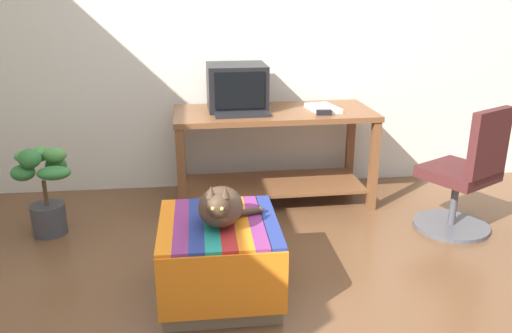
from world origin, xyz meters
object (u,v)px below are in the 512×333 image
(ottoman_with_blanket, at_px, (220,259))
(potted_plant, at_px, (44,188))
(tv_monitor, at_px, (237,87))
(keyboard, at_px, (242,114))
(office_chair, at_px, (465,179))
(cat, at_px, (221,206))
(desk, at_px, (274,140))
(stapler, at_px, (324,112))
(book, at_px, (323,108))

(ottoman_with_blanket, distance_m, potted_plant, 1.45)
(tv_monitor, distance_m, keyboard, 0.29)
(potted_plant, height_order, office_chair, office_chair)
(ottoman_with_blanket, bearing_deg, tv_monitor, 81.32)
(keyboard, bearing_deg, office_chair, -23.17)
(keyboard, distance_m, office_chair, 1.60)
(cat, distance_m, potted_plant, 1.49)
(potted_plant, bearing_deg, keyboard, 11.12)
(desk, relative_size, stapler, 13.84)
(stapler, bearing_deg, desk, 66.98)
(keyboard, xyz_separation_m, potted_plant, (-1.37, -0.27, -0.40))
(book, relative_size, potted_plant, 0.47)
(desk, bearing_deg, potted_plant, -166.78)
(tv_monitor, bearing_deg, office_chair, -29.40)
(book, xyz_separation_m, cat, (-0.85, -1.31, -0.20))
(tv_monitor, xyz_separation_m, stapler, (0.61, -0.28, -0.15))
(keyboard, relative_size, ottoman_with_blanket, 0.59)
(stapler, bearing_deg, keyboard, 92.44)
(book, height_order, ottoman_with_blanket, book)
(book, height_order, cat, book)
(desk, relative_size, tv_monitor, 3.39)
(office_chair, bearing_deg, book, -67.25)
(keyboard, distance_m, ottoman_with_blanket, 1.29)
(keyboard, distance_m, potted_plant, 1.45)
(tv_monitor, height_order, stapler, tv_monitor)
(office_chair, bearing_deg, tv_monitor, -57.27)
(tv_monitor, bearing_deg, stapler, -26.25)
(stapler, bearing_deg, book, -5.46)
(keyboard, relative_size, stapler, 3.64)
(cat, relative_size, stapler, 3.35)
(cat, distance_m, office_chair, 1.81)
(ottoman_with_blanket, height_order, cat, cat)
(office_chair, height_order, stapler, office_chair)
(desk, height_order, office_chair, office_chair)
(cat, bearing_deg, book, 64.86)
(keyboard, xyz_separation_m, cat, (-0.22, -1.20, -0.20))
(desk, distance_m, book, 0.45)
(stapler, bearing_deg, cat, 151.00)
(ottoman_with_blanket, distance_m, stapler, 1.49)
(tv_monitor, relative_size, keyboard, 1.12)
(desk, relative_size, office_chair, 1.71)
(book, relative_size, office_chair, 0.33)
(book, distance_m, stapler, 0.15)
(cat, bearing_deg, tv_monitor, 89.80)
(book, distance_m, office_chair, 1.13)
(keyboard, xyz_separation_m, book, (0.62, 0.11, 0.00))
(desk, bearing_deg, cat, -110.79)
(desk, bearing_deg, office_chair, -31.25)
(tv_monitor, distance_m, book, 0.67)
(tv_monitor, xyz_separation_m, potted_plant, (-1.35, -0.51, -0.56))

